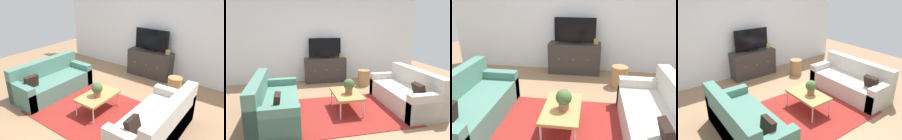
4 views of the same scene
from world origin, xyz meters
TOP-DOWN VIEW (x-y plane):
  - ground_plane at (0.00, 0.00)m, footprint 10.00×10.00m
  - wall_back at (0.00, 2.55)m, footprint 6.40×0.12m
  - area_rug at (0.00, -0.15)m, footprint 2.50×1.90m
  - couch_left_side at (-1.43, -0.10)m, footprint 0.82×1.90m
  - couch_right_side at (1.43, -0.10)m, footprint 0.82×1.90m
  - coffee_table at (0.05, -0.08)m, footprint 0.54×0.91m
  - potted_plant at (0.08, -0.13)m, footprint 0.23×0.23m
  - tv_console at (0.01, 2.27)m, footprint 1.26×0.47m
  - flat_screen_tv at (0.01, 2.29)m, footprint 0.99×0.16m
  - mantel_clock at (0.52, 2.27)m, footprint 0.11×0.07m
  - wicker_basket at (1.05, 1.59)m, footprint 0.34×0.34m

SIDE VIEW (x-z plane):
  - ground_plane at x=0.00m, z-range 0.00..0.00m
  - area_rug at x=0.00m, z-range 0.00..0.01m
  - wicker_basket at x=1.05m, z-range 0.00..0.46m
  - couch_left_side at x=-1.43m, z-range -0.13..0.68m
  - couch_right_side at x=1.43m, z-range -0.13..0.68m
  - coffee_table at x=0.05m, z-range 0.16..0.56m
  - tv_console at x=0.01m, z-range 0.00..0.76m
  - potted_plant at x=0.08m, z-range 0.41..0.72m
  - mantel_clock at x=0.52m, z-range 0.76..0.89m
  - flat_screen_tv at x=0.01m, z-range 0.76..1.37m
  - wall_back at x=0.00m, z-range 0.00..2.70m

